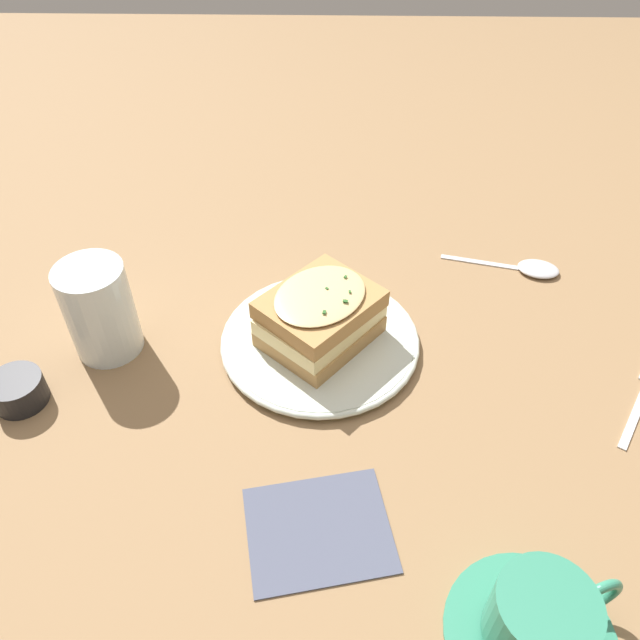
{
  "coord_description": "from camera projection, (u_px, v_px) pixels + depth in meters",
  "views": [
    {
      "loc": [
        0.01,
        0.51,
        0.54
      ],
      "look_at": [
        0.02,
        -0.01,
        0.04
      ],
      "focal_mm": 35.0,
      "sensor_mm": 36.0,
      "label": 1
    }
  ],
  "objects": [
    {
      "name": "napkin",
      "position": [
        319.0,
        529.0,
        0.58
      ],
      "size": [
        0.15,
        0.13,
        0.0
      ],
      "primitive_type": "cube",
      "rotation": [
        0.0,
        0.0,
        0.2
      ],
      "color": "#4C5166",
      "rests_on": "ground_plane"
    },
    {
      "name": "teacup_with_saucer",
      "position": [
        540.0,
        622.0,
        0.49
      ],
      "size": [
        0.14,
        0.14,
        0.07
      ],
      "rotation": [
        0.0,
        0.0,
        3.5
      ],
      "color": "#338466",
      "rests_on": "ground_plane"
    },
    {
      "name": "dinner_plate",
      "position": [
        320.0,
        341.0,
        0.75
      ],
      "size": [
        0.24,
        0.24,
        0.01
      ],
      "color": "silver",
      "rests_on": "ground_plane"
    },
    {
      "name": "condiment_pot",
      "position": [
        18.0,
        390.0,
        0.68
      ],
      "size": [
        0.06,
        0.06,
        0.03
      ],
      "primitive_type": "cylinder",
      "color": "black",
      "rests_on": "ground_plane"
    },
    {
      "name": "water_glass",
      "position": [
        100.0,
        310.0,
        0.71
      ],
      "size": [
        0.08,
        0.08,
        0.12
      ],
      "primitive_type": "cylinder",
      "color": "silver",
      "rests_on": "ground_plane"
    },
    {
      "name": "spoon",
      "position": [
        531.0,
        268.0,
        0.85
      ],
      "size": [
        0.16,
        0.06,
        0.01
      ],
      "rotation": [
        0.0,
        0.0,
        1.34
      ],
      "color": "silver",
      "rests_on": "ground_plane"
    },
    {
      "name": "ground_plane",
      "position": [
        334.0,
        353.0,
        0.74
      ],
      "size": [
        2.4,
        2.4,
        0.0
      ],
      "primitive_type": "plane",
      "color": "olive"
    },
    {
      "name": "sandwich",
      "position": [
        320.0,
        316.0,
        0.72
      ],
      "size": [
        0.16,
        0.16,
        0.07
      ],
      "rotation": [
        0.0,
        0.0,
        0.86
      ],
      "color": "#B2844C",
      "rests_on": "dinner_plate"
    }
  ]
}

